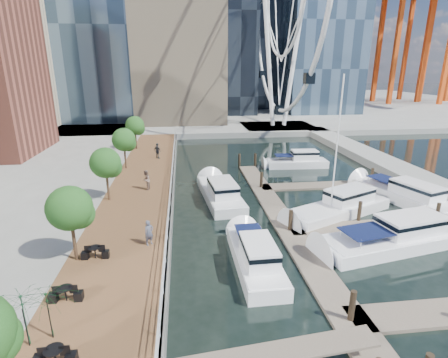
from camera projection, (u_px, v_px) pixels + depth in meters
name	position (u px, v px, depth m)	size (l,w,h in m)	color
ground	(279.00, 301.00, 18.68)	(520.00, 520.00, 0.00)	black
boardwalk	(139.00, 200.00, 31.71)	(6.00, 60.00, 1.00)	brown
seawall	(172.00, 198.00, 32.05)	(0.25, 60.00, 1.00)	#595954
land_far	(197.00, 104.00, 115.02)	(200.00, 114.00, 1.00)	gray
breakwater	(404.00, 173.00, 39.69)	(4.00, 60.00, 1.00)	gray
pier	(278.00, 128.00, 69.29)	(14.00, 12.00, 1.00)	gray
railing	(171.00, 188.00, 31.73)	(0.10, 60.00, 1.05)	white
floating_docks	(341.00, 213.00, 28.87)	(16.00, 34.00, 2.60)	#6D6051
port_cranes	(410.00, 41.00, 110.67)	(40.00, 52.00, 38.00)	#D84C14
street_trees	(105.00, 163.00, 29.34)	(2.60, 42.60, 4.60)	#3F2B1C
cafe_tables	(61.00, 322.00, 15.21)	(2.50, 13.70, 0.74)	black
yacht_foreground	(393.00, 246.00, 24.43)	(3.20, 11.95, 2.15)	white
pedestrian_near	(149.00, 233.00, 22.38)	(0.61, 0.40, 1.68)	#4B5064
pedestrian_mid	(146.00, 180.00, 32.50)	(0.93, 0.72, 1.90)	#85695C
pedestrian_far	(158.00, 151.00, 43.74)	(1.15, 0.48, 1.96)	#2E3339
moored_yachts	(334.00, 217.00, 29.25)	(21.99, 38.07, 11.50)	white
cafe_seating	(22.00, 336.00, 13.33)	(3.72, 6.40, 2.50)	#0E3613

